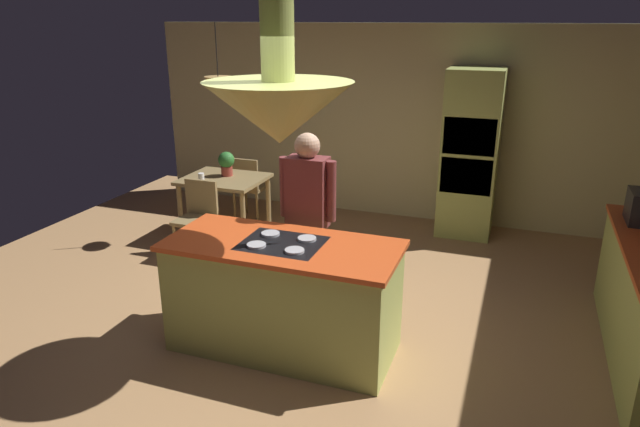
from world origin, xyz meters
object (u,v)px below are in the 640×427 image
(kitchen_island, at_px, (283,296))
(oven_tower, at_px, (470,154))
(potted_plant_on_table, at_px, (226,162))
(cup_on_table, at_px, (201,177))
(person_at_island, at_px, (308,212))
(chair_by_back_wall, at_px, (248,184))
(chair_facing_island, at_px, (198,213))
(dining_table, at_px, (224,186))

(kitchen_island, height_order, oven_tower, oven_tower)
(potted_plant_on_table, bearing_deg, oven_tower, 20.44)
(cup_on_table, bearing_deg, oven_tower, 24.25)
(person_at_island, height_order, chair_by_back_wall, person_at_island)
(potted_plant_on_table, bearing_deg, chair_facing_island, -89.48)
(chair_by_back_wall, bearing_deg, kitchen_island, 121.92)
(kitchen_island, xyz_separation_m, oven_tower, (1.10, 3.24, 0.55))
(chair_facing_island, bearing_deg, kitchen_island, -40.88)
(kitchen_island, bearing_deg, potted_plant_on_table, 127.84)
(kitchen_island, height_order, cup_on_table, kitchen_island)
(oven_tower, relative_size, chair_facing_island, 2.36)
(dining_table, distance_m, cup_on_table, 0.32)
(chair_facing_island, distance_m, cup_on_table, 0.55)
(kitchen_island, distance_m, potted_plant_on_table, 2.82)
(kitchen_island, xyz_separation_m, dining_table, (-1.70, 2.10, 0.17))
(oven_tower, bearing_deg, dining_table, -157.80)
(chair_by_back_wall, bearing_deg, dining_table, 90.00)
(kitchen_island, height_order, chair_by_back_wall, kitchen_island)
(potted_plant_on_table, bearing_deg, chair_by_back_wall, 89.29)
(dining_table, distance_m, person_at_island, 2.19)
(chair_by_back_wall, xyz_separation_m, potted_plant_on_table, (-0.01, -0.53, 0.42))
(potted_plant_on_table, xyz_separation_m, cup_on_table, (-0.18, -0.30, -0.12))
(kitchen_island, relative_size, cup_on_table, 20.76)
(kitchen_island, distance_m, person_at_island, 0.85)
(chair_by_back_wall, bearing_deg, potted_plant_on_table, 89.29)
(potted_plant_on_table, bearing_deg, kitchen_island, -52.16)
(dining_table, relative_size, cup_on_table, 10.81)
(chair_facing_island, distance_m, potted_plant_on_table, 0.84)
(kitchen_island, bearing_deg, chair_facing_island, 139.12)
(oven_tower, relative_size, chair_by_back_wall, 2.36)
(potted_plant_on_table, bearing_deg, person_at_island, -42.29)
(dining_table, xyz_separation_m, chair_facing_island, (0.00, -0.63, -0.14))
(dining_table, relative_size, chair_facing_island, 1.12)
(potted_plant_on_table, height_order, cup_on_table, potted_plant_on_table)
(dining_table, xyz_separation_m, potted_plant_on_table, (-0.01, 0.10, 0.28))
(oven_tower, height_order, person_at_island, oven_tower)
(person_at_island, distance_m, potted_plant_on_table, 2.24)
(oven_tower, xyz_separation_m, potted_plant_on_table, (-2.81, -1.05, -0.10))
(oven_tower, distance_m, chair_facing_island, 3.35)
(potted_plant_on_table, relative_size, cup_on_table, 3.33)
(chair_by_back_wall, height_order, potted_plant_on_table, potted_plant_on_table)
(chair_by_back_wall, bearing_deg, chair_facing_island, 90.00)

